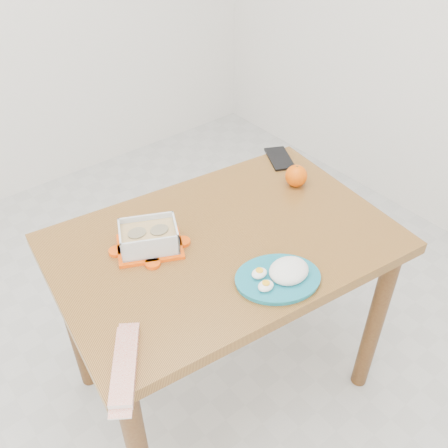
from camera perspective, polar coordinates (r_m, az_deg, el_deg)
ground at (r=2.08m, az=-5.59°, el=-19.22°), size 3.50×3.50×0.00m
dining_table at (r=1.63m, az=-0.00°, el=-4.88°), size 1.12×0.82×0.75m
food_container at (r=1.51m, az=-8.58°, el=-1.57°), size 0.24×0.22×0.08m
orange_fruit at (r=1.78m, az=8.25°, el=5.47°), size 0.08×0.08×0.08m
rice_plate at (r=1.41m, az=6.58°, el=-5.76°), size 0.32×0.32×0.07m
candy_bar at (r=1.24m, az=-11.28°, el=-15.61°), size 0.17×0.21×0.02m
smartphone at (r=1.94m, az=6.37°, el=7.47°), size 0.14×0.18×0.01m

